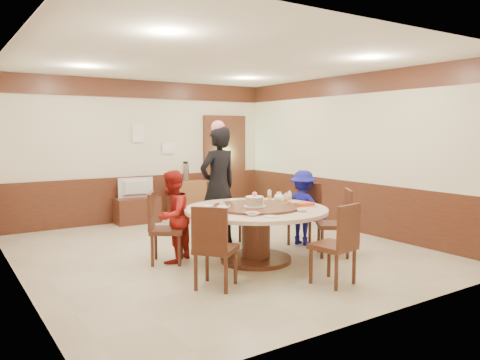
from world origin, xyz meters
TOP-DOWN VIEW (x-y plane):
  - room at (0.01, 0.01)m, footprint 6.00×6.04m
  - banquet_table at (0.13, -0.76)m, footprint 1.97×1.97m
  - chair_0 at (1.36, -0.36)m, footprint 0.59×0.58m
  - chair_1 at (0.39, 0.51)m, footprint 0.45×0.46m
  - chair_2 at (-0.94, -0.14)m, footprint 0.61×0.60m
  - chair_3 at (-0.89, -1.41)m, footprint 0.62×0.62m
  - chair_4 at (0.34, -2.06)m, footprint 0.51×0.52m
  - chair_5 at (1.26, -1.14)m, footprint 0.62×0.61m
  - person_standing at (0.22, 0.40)m, footprint 0.74×0.54m
  - person_red at (-0.84, -0.14)m, footprint 0.78×0.75m
  - person_blue at (1.33, -0.35)m, footprint 0.73×0.88m
  - birthday_cake at (0.09, -0.79)m, footprint 0.30×0.30m
  - teapot_left at (-0.48, -0.87)m, footprint 0.17×0.15m
  - teapot_right at (0.76, -0.47)m, footprint 0.17×0.15m
  - bowl_0 at (-0.43, -0.41)m, footprint 0.15×0.15m
  - bowl_1 at (0.46, -1.34)m, footprint 0.14×0.14m
  - bowl_2 at (-0.25, -1.22)m, footprint 0.17×0.17m
  - bowl_3 at (0.76, -0.92)m, footprint 0.12×0.12m
  - bowl_4 at (-0.60, -0.64)m, footprint 0.16×0.16m
  - saucer_near at (-0.12, -1.41)m, footprint 0.18×0.18m
  - saucer_far at (0.58, -0.26)m, footprint 0.18×0.18m
  - shrimp_platter at (0.73, -1.08)m, footprint 0.30×0.20m
  - bottle_0 at (0.60, -0.82)m, footprint 0.06×0.06m
  - bottle_1 at (0.80, -0.67)m, footprint 0.06×0.06m
  - bottle_2 at (0.66, -0.36)m, footprint 0.06×0.06m
  - tv_stand at (-0.25, 2.75)m, footprint 0.85×0.45m
  - television at (-0.25, 2.75)m, footprint 0.69×0.19m
  - side_cabinet at (0.88, 2.78)m, footprint 0.80×0.40m
  - thermos at (0.84, 2.78)m, footprint 0.15×0.15m
  - notice_left at (-0.10, 2.96)m, footprint 0.25×0.00m
  - notice_right at (0.55, 2.96)m, footprint 0.30×0.00m

SIDE VIEW (x-z plane):
  - tv_stand at x=-0.25m, z-range 0.00..0.50m
  - chair_0 at x=1.36m, z-range -0.18..0.79m
  - chair_1 at x=0.39m, z-range -0.18..0.79m
  - chair_2 at x=-0.94m, z-range -0.18..0.79m
  - chair_3 at x=-0.89m, z-range -0.18..0.79m
  - chair_4 at x=0.34m, z-range -0.18..0.79m
  - chair_5 at x=1.26m, z-range -0.18..0.79m
  - side_cabinet at x=0.88m, z-range 0.00..0.75m
  - banquet_table at x=0.13m, z-range 0.14..0.92m
  - person_blue at x=1.33m, z-range 0.00..1.18m
  - person_red at x=-0.84m, z-range 0.00..1.27m
  - television at x=-0.25m, z-range 0.50..0.89m
  - saucer_near at x=-0.12m, z-range 0.75..0.76m
  - saucer_far at x=0.58m, z-range 0.75..0.76m
  - bowl_0 at x=-0.43m, z-range 0.75..0.79m
  - bowl_3 at x=0.76m, z-range 0.75..0.79m
  - bowl_4 at x=-0.60m, z-range 0.75..0.79m
  - bowl_2 at x=-0.25m, z-range 0.75..0.79m
  - bowl_1 at x=0.46m, z-range 0.75..0.79m
  - shrimp_platter at x=0.73m, z-range 0.75..0.81m
  - teapot_left at x=-0.48m, z-range 0.75..0.87m
  - teapot_right at x=0.76m, z-range 0.75..0.87m
  - bottle_0 at x=0.60m, z-range 0.75..0.91m
  - bottle_1 at x=0.80m, z-range 0.75..0.91m
  - bottle_2 at x=0.66m, z-range 0.75..0.91m
  - birthday_cake at x=0.09m, z-range 0.75..0.95m
  - person_standing at x=0.22m, z-range 0.00..1.88m
  - thermos at x=0.84m, z-range 0.75..1.13m
  - room at x=0.01m, z-range -0.34..2.50m
  - notice_right at x=0.55m, z-range 1.34..1.56m
  - notice_left at x=-0.10m, z-range 1.57..1.93m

